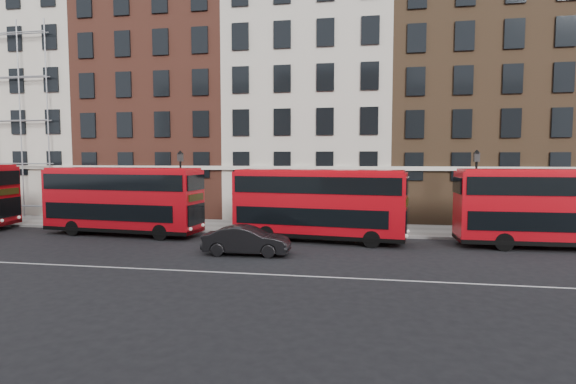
% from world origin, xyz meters
% --- Properties ---
extents(ground, '(120.00, 120.00, 0.00)m').
position_xyz_m(ground, '(0.00, 0.00, 0.00)').
color(ground, black).
rests_on(ground, ground).
extents(pavement, '(80.00, 5.00, 0.15)m').
position_xyz_m(pavement, '(0.00, 10.50, 0.07)').
color(pavement, gray).
rests_on(pavement, ground).
extents(kerb, '(80.00, 0.30, 0.16)m').
position_xyz_m(kerb, '(0.00, 8.00, 0.08)').
color(kerb, gray).
rests_on(kerb, ground).
extents(road_centre_line, '(70.00, 0.12, 0.01)m').
position_xyz_m(road_centre_line, '(0.00, -2.00, 0.01)').
color(road_centre_line, white).
rests_on(road_centre_line, ground).
extents(building_terrace, '(64.00, 11.95, 22.00)m').
position_xyz_m(building_terrace, '(-0.31, 17.88, 10.24)').
color(building_terrace, '#B4AC9B').
rests_on(building_terrace, ground).
extents(bus_b, '(10.50, 3.40, 4.34)m').
position_xyz_m(bus_b, '(-10.76, 6.04, 2.33)').
color(bus_b, '#B40912').
rests_on(bus_b, ground).
extents(bus_c, '(10.38, 3.70, 4.27)m').
position_xyz_m(bus_c, '(1.85, 6.04, 2.29)').
color(bus_c, '#B40912').
rests_on(bus_c, ground).
extents(bus_d, '(10.40, 2.66, 4.35)m').
position_xyz_m(bus_d, '(14.81, 6.04, 2.33)').
color(bus_d, '#B40912').
rests_on(bus_d, ground).
extents(car_front, '(4.49, 1.69, 1.46)m').
position_xyz_m(car_front, '(-1.36, 1.70, 0.73)').
color(car_front, black).
rests_on(car_front, ground).
extents(lamp_post_left, '(0.44, 0.44, 5.33)m').
position_xyz_m(lamp_post_left, '(-7.87, 8.60, 3.08)').
color(lamp_post_left, black).
rests_on(lamp_post_left, pavement).
extents(lamp_post_right, '(0.44, 0.44, 5.33)m').
position_xyz_m(lamp_post_right, '(11.28, 8.70, 3.08)').
color(lamp_post_right, black).
rests_on(lamp_post_right, pavement).
extents(iron_railings, '(6.60, 0.06, 1.00)m').
position_xyz_m(iron_railings, '(0.00, 12.70, 0.65)').
color(iron_railings, black).
rests_on(iron_railings, pavement).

